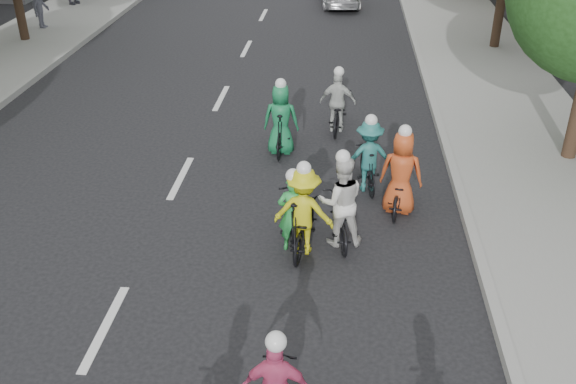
# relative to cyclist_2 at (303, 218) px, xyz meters

# --- Properties ---
(ground) EXTENTS (120.00, 120.00, 0.00)m
(ground) POSITION_rel_cyclist_2_xyz_m (-2.91, -2.42, -0.67)
(ground) COLOR black
(ground) RESTS_ON ground
(curb_left) EXTENTS (0.18, 80.00, 0.18)m
(curb_left) POSITION_rel_cyclist_2_xyz_m (-8.96, 7.58, -0.58)
(curb_left) COLOR #999993
(curb_left) RESTS_ON ground
(sidewalk_right) EXTENTS (4.00, 80.00, 0.15)m
(sidewalk_right) POSITION_rel_cyclist_2_xyz_m (5.09, 7.58, -0.60)
(sidewalk_right) COLOR gray
(sidewalk_right) RESTS_ON ground
(curb_right) EXTENTS (0.18, 80.00, 0.18)m
(curb_right) POSITION_rel_cyclist_2_xyz_m (3.14, 7.58, -0.58)
(curb_right) COLOR #999993
(curb_right) RESTS_ON ground
(cyclist_2) EXTENTS (1.15, 1.75, 1.82)m
(cyclist_2) POSITION_rel_cyclist_2_xyz_m (0.00, 0.00, 0.00)
(cyclist_2) COLOR black
(cyclist_2) RESTS_ON ground
(cyclist_4) EXTENTS (0.93, 1.68, 1.89)m
(cyclist_4) POSITION_rel_cyclist_2_xyz_m (1.82, 1.60, -0.01)
(cyclist_4) COLOR black
(cyclist_4) RESTS_ON ground
(cyclist_5) EXTENTS (0.71, 1.85, 1.64)m
(cyclist_5) POSITION_rel_cyclist_2_xyz_m (-0.19, 0.09, -0.07)
(cyclist_5) COLOR black
(cyclist_5) RESTS_ON ground
(cyclist_6) EXTENTS (0.94, 1.68, 1.90)m
(cyclist_6) POSITION_rel_cyclist_2_xyz_m (0.66, 0.35, 0.02)
(cyclist_6) COLOR black
(cyclist_6) RESTS_ON ground
(cyclist_7) EXTENTS (1.10, 1.59, 1.72)m
(cyclist_7) POSITION_rel_cyclist_2_xyz_m (1.21, 2.47, -0.00)
(cyclist_7) COLOR black
(cyclist_7) RESTS_ON ground
(cyclist_8) EXTENTS (0.94, 1.78, 1.71)m
(cyclist_8) POSITION_rel_cyclist_2_xyz_m (0.49, 5.59, -0.09)
(cyclist_8) COLOR black
(cyclist_8) RESTS_ON ground
(cyclist_9) EXTENTS (0.84, 1.76, 1.85)m
(cyclist_9) POSITION_rel_cyclist_2_xyz_m (-0.81, 4.14, 0.02)
(cyclist_9) COLOR black
(cyclist_9) RESTS_ON ground
(spectator_0) EXTENTS (0.63, 1.09, 1.68)m
(spectator_0) POSITION_rel_cyclist_2_xyz_m (-11.10, 14.22, 0.32)
(spectator_0) COLOR #545462
(spectator_0) RESTS_ON sidewalk_left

